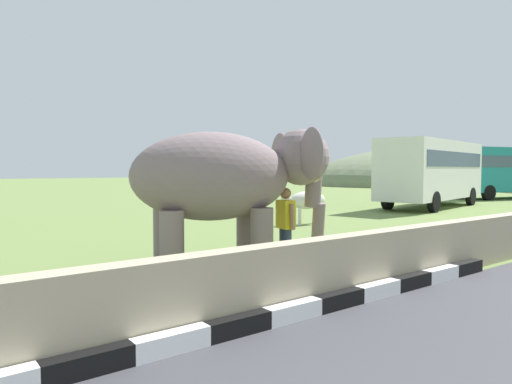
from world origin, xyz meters
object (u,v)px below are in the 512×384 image
object	(u,v)px
bus_white	(432,168)
bus_teal	(505,169)
person_handler	(285,223)
cow_near	(306,201)
elephant	(231,178)

from	to	relation	value
bus_white	bus_teal	size ratio (longest dim) A/B	1.02
person_handler	cow_near	distance (m)	7.54
cow_near	bus_teal	bearing A→B (deg)	6.86
bus_teal	cow_near	xyz separation A→B (m)	(-21.52, -2.59, -1.21)
elephant	bus_white	distance (m)	18.33
elephant	cow_near	size ratio (longest dim) A/B	2.12
cow_near	bus_white	bearing A→B (deg)	7.79
elephant	bus_white	bearing A→B (deg)	20.01
bus_teal	bus_white	bearing A→B (deg)	-174.05
person_handler	bus_white	xyz separation A→B (m)	(16.09, 6.59, 1.15)
bus_teal	cow_near	bearing A→B (deg)	-173.14
elephant	bus_teal	distance (m)	29.13
person_handler	bus_teal	distance (m)	28.14
person_handler	bus_teal	size ratio (longest dim) A/B	0.18
bus_white	bus_teal	xyz separation A→B (m)	(10.94, 1.14, -0.00)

